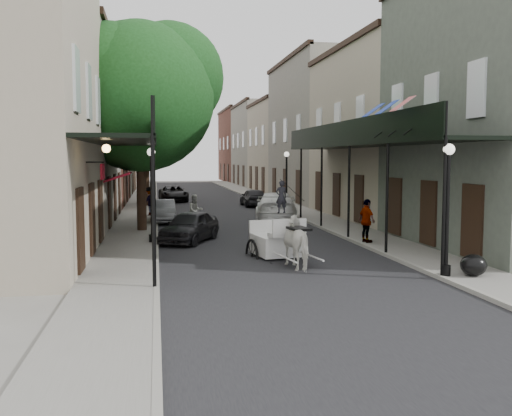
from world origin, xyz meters
name	(u,v)px	position (x,y,z in m)	size (l,w,h in m)	color
ground	(288,271)	(0.00, 0.00, 0.00)	(140.00, 140.00, 0.00)	gray
road	(218,211)	(0.00, 20.00, 0.01)	(8.00, 90.00, 0.01)	black
sidewalk_left	(139,211)	(-5.00, 20.00, 0.06)	(2.20, 90.00, 0.12)	gray
sidewalk_right	(293,209)	(5.00, 20.00, 0.06)	(2.20, 90.00, 0.12)	gray
building_row_left	(95,135)	(-8.60, 30.00, 5.25)	(5.00, 80.00, 10.50)	tan
building_row_right	(307,136)	(8.60, 30.00, 5.25)	(5.00, 80.00, 10.50)	gray
gallery_left	(134,143)	(-4.79, 6.98, 4.05)	(2.20, 18.05, 4.88)	black
gallery_right	(359,144)	(4.79, 6.98, 4.05)	(2.20, 18.05, 4.88)	black
tree_near	(149,91)	(-4.20, 10.18, 6.49)	(7.31, 6.80, 9.63)	#382619
tree_far	(151,124)	(-4.25, 24.18, 5.84)	(6.45, 6.00, 8.61)	#382619
lamppost_right_near	(447,208)	(4.10, -2.00, 2.05)	(0.32, 0.32, 3.71)	black
lamppost_left	(152,193)	(-4.10, 6.00, 2.05)	(0.32, 0.32, 3.71)	black
lamppost_right_far	(286,180)	(4.10, 18.00, 2.05)	(0.32, 0.32, 3.71)	black
horse	(300,242)	(0.49, 0.44, 0.81)	(0.87, 1.91, 1.62)	white
carriage	(272,226)	(0.09, 2.92, 1.05)	(1.87, 2.56, 2.70)	black
pedestrian_walking	(195,210)	(-2.00, 11.95, 0.80)	(0.78, 0.61, 1.61)	#B1B3A9
pedestrian_sidewalk_left	(150,201)	(-4.30, 16.78, 0.94)	(1.06, 0.61, 1.65)	gray
pedestrian_sidewalk_right	(367,221)	(4.20, 4.41, 0.98)	(1.00, 0.42, 1.71)	gray
car_left_near	(190,226)	(-2.60, 6.54, 0.65)	(1.52, 3.79, 1.29)	black
car_left_mid	(163,211)	(-3.60, 14.00, 0.60)	(1.27, 3.65, 1.20)	gray
car_left_far	(173,194)	(-2.60, 28.87, 0.63)	(2.10, 4.55, 1.26)	black
car_right_near	(276,206)	(2.60, 14.00, 0.78)	(2.19, 5.38, 1.56)	silver
car_right_far	(253,197)	(2.89, 23.16, 0.65)	(1.53, 3.81, 1.30)	black
trash_bags	(474,265)	(4.95, -2.03, 0.41)	(0.98, 1.13, 0.62)	black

